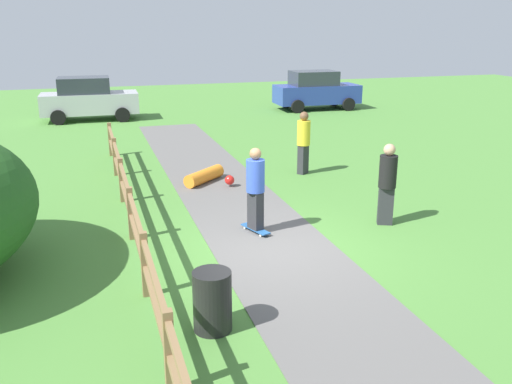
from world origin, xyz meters
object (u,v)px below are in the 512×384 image
Objects in this scene: parked_car_blue at (316,90)px; parked_car_silver at (88,99)px; trash_bin at (212,301)px; skater_fallen at (206,176)px; bystander_black at (387,180)px; skater_riding at (255,186)px; bystander_yellow at (304,140)px.

parked_car_blue is 1.00× the size of parked_car_silver.
trash_bin is 0.21× the size of parked_car_silver.
parked_car_blue is at bearing 54.84° from skater_fallen.
bystander_black reaches higher than skater_fallen.
skater_fallen is (-0.19, 3.98, -0.83)m from skater_riding.
trash_bin is 0.50× the size of bystander_yellow.
skater_riding is (1.71, 3.46, 0.58)m from trash_bin.
bystander_black is at bearing -54.53° from skater_fallen.
bystander_black reaches higher than trash_bin.
skater_riding is at bearing -78.96° from parked_car_silver.
parked_car_blue is at bearing 65.30° from bystander_yellow.
bystander_black is 16.95m from parked_car_silver.
skater_fallen is 5.33m from bystander_black.
skater_fallen is at bearing 92.69° from skater_riding.
bystander_black is 0.99× the size of bystander_yellow.
skater_riding is at bearing -123.27° from bystander_yellow.
bystander_yellow is 12.79m from parked_car_silver.
skater_riding is 4.07m from skater_fallen.
skater_fallen is at bearing -76.19° from parked_car_silver.
parked_car_silver is at bearing 180.00° from parked_car_blue.
trash_bin is 0.50× the size of skater_riding.
parked_car_silver is at bearing 116.81° from bystander_yellow.
skater_riding is 0.43× the size of parked_car_silver.
parked_car_blue is 11.02m from parked_car_silver.
bystander_black is 4.48m from bystander_yellow.
bystander_black is at bearing -107.82° from parked_car_blue.
trash_bin is 5.58m from bystander_black.
bystander_yellow reaches higher than skater_fallen.
skater_fallen is 0.75× the size of bystander_black.
bystander_black is 16.69m from parked_car_blue.
parked_car_silver is (-11.02, 0.00, 0.00)m from parked_car_blue.
skater_fallen is at bearing 78.45° from trash_bin.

